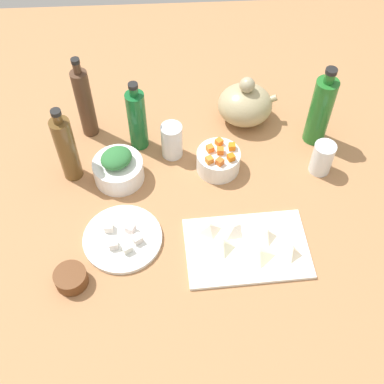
% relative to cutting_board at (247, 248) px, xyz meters
% --- Properties ---
extents(tabletop, '(1.90, 1.90, 0.03)m').
position_rel_cutting_board_xyz_m(tabletop, '(-0.13, 0.15, -0.02)').
color(tabletop, '#AD784C').
rests_on(tabletop, ground).
extents(cutting_board, '(0.32, 0.22, 0.01)m').
position_rel_cutting_board_xyz_m(cutting_board, '(0.00, 0.00, 0.00)').
color(cutting_board, white).
rests_on(cutting_board, tabletop).
extents(plate_tofu, '(0.20, 0.20, 0.01)m').
position_rel_cutting_board_xyz_m(plate_tofu, '(-0.32, 0.05, 0.00)').
color(plate_tofu, white).
rests_on(plate_tofu, tabletop).
extents(bowl_greens, '(0.14, 0.14, 0.06)m').
position_rel_cutting_board_xyz_m(bowl_greens, '(-0.33, 0.25, 0.03)').
color(bowl_greens, white).
rests_on(bowl_greens, tabletop).
extents(bowl_carrots, '(0.12, 0.12, 0.06)m').
position_rel_cutting_board_xyz_m(bowl_carrots, '(-0.05, 0.27, 0.03)').
color(bowl_carrots, white).
rests_on(bowl_carrots, tabletop).
extents(bowl_small_side, '(0.08, 0.08, 0.04)m').
position_rel_cutting_board_xyz_m(bowl_small_side, '(-0.44, -0.07, 0.02)').
color(bowl_small_side, brown).
rests_on(bowl_small_side, tabletop).
extents(teapot, '(0.18, 0.15, 0.16)m').
position_rel_cutting_board_xyz_m(teapot, '(0.05, 0.47, 0.06)').
color(teapot, tan).
rests_on(teapot, tabletop).
extents(bottle_0, '(0.05, 0.05, 0.27)m').
position_rel_cutting_board_xyz_m(bottle_0, '(-0.42, 0.44, 0.11)').
color(bottle_0, '#4E3322').
rests_on(bottle_0, tabletop).
extents(bottle_1, '(0.05, 0.05, 0.23)m').
position_rel_cutting_board_xyz_m(bottle_1, '(-0.27, 0.38, 0.10)').
color(bottle_1, '#19652F').
rests_on(bottle_1, tabletop).
extents(bottle_2, '(0.06, 0.06, 0.26)m').
position_rel_cutting_board_xyz_m(bottle_2, '(0.25, 0.37, 0.11)').
color(bottle_2, '#236F28').
rests_on(bottle_2, tabletop).
extents(bottle_3, '(0.05, 0.05, 0.25)m').
position_rel_cutting_board_xyz_m(bottle_3, '(-0.46, 0.27, 0.10)').
color(bottle_3, brown).
rests_on(bottle_3, tabletop).
extents(drinking_glass_0, '(0.06, 0.06, 0.10)m').
position_rel_cutting_board_xyz_m(drinking_glass_0, '(0.24, 0.25, 0.04)').
color(drinking_glass_0, white).
rests_on(drinking_glass_0, tabletop).
extents(drinking_glass_1, '(0.06, 0.06, 0.11)m').
position_rel_cutting_board_xyz_m(drinking_glass_1, '(-0.18, 0.33, 0.05)').
color(drinking_glass_1, white).
rests_on(drinking_glass_1, tabletop).
extents(carrot_cube_0, '(0.03, 0.03, 0.02)m').
position_rel_cutting_board_xyz_m(carrot_cube_0, '(-0.05, 0.23, 0.07)').
color(carrot_cube_0, orange).
rests_on(carrot_cube_0, bowl_carrots).
extents(carrot_cube_1, '(0.02, 0.02, 0.02)m').
position_rel_cutting_board_xyz_m(carrot_cube_1, '(-0.07, 0.28, 0.07)').
color(carrot_cube_1, orange).
rests_on(carrot_cube_1, bowl_carrots).
extents(carrot_cube_2, '(0.02, 0.02, 0.02)m').
position_rel_cutting_board_xyz_m(carrot_cube_2, '(-0.01, 0.29, 0.07)').
color(carrot_cube_2, orange).
rests_on(carrot_cube_2, bowl_carrots).
extents(carrot_cube_3, '(0.02, 0.02, 0.02)m').
position_rel_cutting_board_xyz_m(carrot_cube_3, '(-0.02, 0.25, 0.07)').
color(carrot_cube_3, orange).
rests_on(carrot_cube_3, bowl_carrots).
extents(carrot_cube_4, '(0.02, 0.02, 0.02)m').
position_rel_cutting_board_xyz_m(carrot_cube_4, '(-0.05, 0.27, 0.07)').
color(carrot_cube_4, orange).
rests_on(carrot_cube_4, bowl_carrots).
extents(carrot_cube_5, '(0.02, 0.02, 0.02)m').
position_rel_cutting_board_xyz_m(carrot_cube_5, '(-0.08, 0.24, 0.07)').
color(carrot_cube_5, orange).
rests_on(carrot_cube_5, bowl_carrots).
extents(carrot_cube_6, '(0.03, 0.03, 0.02)m').
position_rel_cutting_board_xyz_m(carrot_cube_6, '(-0.05, 0.31, 0.07)').
color(carrot_cube_6, orange).
rests_on(carrot_cube_6, bowl_carrots).
extents(chopped_greens_mound, '(0.12, 0.11, 0.04)m').
position_rel_cutting_board_xyz_m(chopped_greens_mound, '(-0.33, 0.25, 0.08)').
color(chopped_greens_mound, '#30753A').
rests_on(chopped_greens_mound, bowl_greens).
extents(tofu_cube_0, '(0.03, 0.03, 0.02)m').
position_rel_cutting_board_xyz_m(tofu_cube_0, '(-0.34, 0.02, 0.02)').
color(tofu_cube_0, silver).
rests_on(tofu_cube_0, plate_tofu).
extents(tofu_cube_1, '(0.02, 0.02, 0.02)m').
position_rel_cutting_board_xyz_m(tofu_cube_1, '(-0.35, 0.07, 0.02)').
color(tofu_cube_1, white).
rests_on(tofu_cube_1, plate_tofu).
extents(tofu_cube_2, '(0.03, 0.03, 0.02)m').
position_rel_cutting_board_xyz_m(tofu_cube_2, '(-0.30, 0.06, 0.02)').
color(tofu_cube_2, white).
rests_on(tofu_cube_2, plate_tofu).
extents(tofu_cube_3, '(0.03, 0.03, 0.02)m').
position_rel_cutting_board_xyz_m(tofu_cube_3, '(-0.30, 0.01, 0.02)').
color(tofu_cube_3, silver).
rests_on(tofu_cube_3, plate_tofu).
extents(tofu_cube_4, '(0.03, 0.03, 0.02)m').
position_rel_cutting_board_xyz_m(tofu_cube_4, '(-0.28, 0.03, 0.02)').
color(tofu_cube_4, silver).
rests_on(tofu_cube_4, plate_tofu).
extents(dumpling_0, '(0.06, 0.05, 0.02)m').
position_rel_cutting_board_xyz_m(dumpling_0, '(0.03, -0.03, 0.02)').
color(dumpling_0, beige).
rests_on(dumpling_0, cutting_board).
extents(dumpling_1, '(0.05, 0.05, 0.03)m').
position_rel_cutting_board_xyz_m(dumpling_1, '(0.11, -0.03, 0.02)').
color(dumpling_1, beige).
rests_on(dumpling_1, cutting_board).
extents(dumpling_2, '(0.04, 0.04, 0.03)m').
position_rel_cutting_board_xyz_m(dumpling_2, '(0.05, 0.03, 0.02)').
color(dumpling_2, beige).
rests_on(dumpling_2, cutting_board).
extents(dumpling_3, '(0.05, 0.05, 0.03)m').
position_rel_cutting_board_xyz_m(dumpling_3, '(-0.06, 0.00, 0.02)').
color(dumpling_3, beige).
rests_on(dumpling_3, cutting_board).
extents(dumpling_4, '(0.05, 0.05, 0.03)m').
position_rel_cutting_board_xyz_m(dumpling_4, '(-0.09, 0.05, 0.02)').
color(dumpling_4, beige).
rests_on(dumpling_4, cutting_board).
extents(dumpling_5, '(0.06, 0.06, 0.03)m').
position_rel_cutting_board_xyz_m(dumpling_5, '(-0.03, 0.05, 0.02)').
color(dumpling_5, beige).
rests_on(dumpling_5, cutting_board).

